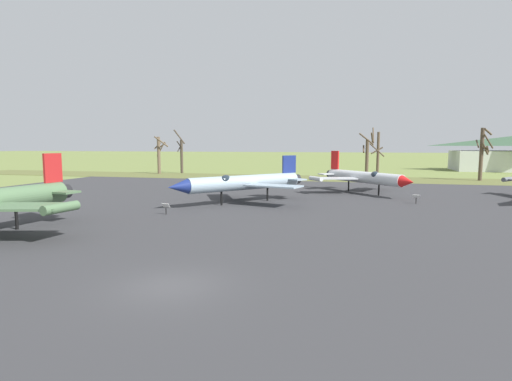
# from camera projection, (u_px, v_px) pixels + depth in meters

# --- Properties ---
(ground_plane) EXTENTS (600.00, 600.00, 0.00)m
(ground_plane) POSITION_uv_depth(u_px,v_px,m) (170.00, 287.00, 16.26)
(ground_plane) COLOR olive
(asphalt_apron) EXTENTS (77.87, 60.29, 0.05)m
(asphalt_apron) POSITION_uv_depth(u_px,v_px,m) (269.00, 213.00, 33.66)
(asphalt_apron) COLOR #333335
(asphalt_apron) RESTS_ON ground
(grass_verge_strip) EXTENTS (137.87, 12.00, 0.06)m
(grass_verge_strip) POSITION_uv_depth(u_px,v_px,m) (316.00, 178.00, 68.45)
(grass_verge_strip) COLOR brown
(grass_verge_strip) RESTS_ON ground
(jet_fighter_front_right) EXTENTS (11.35, 12.66, 4.53)m
(jet_fighter_front_right) POSITION_uv_depth(u_px,v_px,m) (242.00, 182.00, 39.04)
(jet_fighter_front_right) COLOR #8EA3B2
(jet_fighter_front_right) RESTS_ON ground
(info_placard_front_right) EXTENTS (0.64, 0.32, 0.96)m
(info_placard_front_right) POSITION_uv_depth(u_px,v_px,m) (166.00, 207.00, 32.87)
(info_placard_front_right) COLOR black
(info_placard_front_right) RESTS_ON ground
(jet_fighter_rear_left) EXTENTS (11.40, 11.74, 4.87)m
(jet_fighter_rear_left) POSITION_uv_depth(u_px,v_px,m) (364.00, 177.00, 47.03)
(jet_fighter_rear_left) COLOR silver
(jet_fighter_rear_left) RESTS_ON ground
(info_placard_rear_left) EXTENTS (0.68, 0.38, 0.92)m
(info_placard_rear_left) POSITION_uv_depth(u_px,v_px,m) (416.00, 198.00, 38.82)
(info_placard_rear_left) COLOR black
(info_placard_rear_left) RESTS_ON ground
(bare_tree_far_left) EXTENTS (3.06, 3.18, 7.25)m
(bare_tree_far_left) POSITION_uv_depth(u_px,v_px,m) (159.00, 153.00, 78.83)
(bare_tree_far_left) COLOR brown
(bare_tree_far_left) RESTS_ON ground
(bare_tree_left_of_center) EXTENTS (2.31, 2.12, 8.61)m
(bare_tree_left_of_center) POSITION_uv_depth(u_px,v_px,m) (181.00, 154.00, 80.87)
(bare_tree_left_of_center) COLOR #42382D
(bare_tree_left_of_center) RESTS_ON ground
(bare_tree_center) EXTENTS (2.57, 2.26, 7.74)m
(bare_tree_center) POSITION_uv_depth(u_px,v_px,m) (367.00, 155.00, 70.96)
(bare_tree_center) COLOR brown
(bare_tree_center) RESTS_ON ground
(bare_tree_right_of_center) EXTENTS (2.62, 2.86, 8.68)m
(bare_tree_right_of_center) POSITION_uv_depth(u_px,v_px,m) (377.00, 152.00, 71.61)
(bare_tree_right_of_center) COLOR brown
(bare_tree_right_of_center) RESTS_ON ground
(bare_tree_far_right) EXTENTS (2.41, 2.34, 8.25)m
(bare_tree_far_right) POSITION_uv_depth(u_px,v_px,m) (482.00, 152.00, 63.49)
(bare_tree_far_right) COLOR brown
(bare_tree_far_right) RESTS_ON ground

